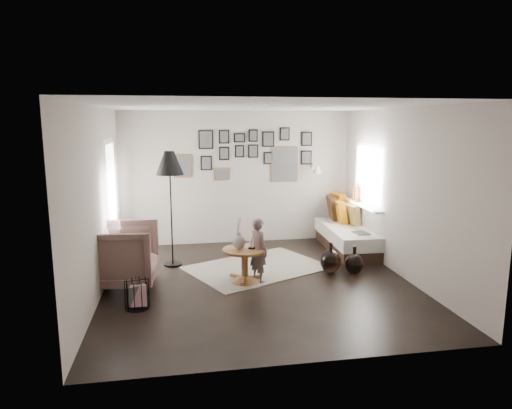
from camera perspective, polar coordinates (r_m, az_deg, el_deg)
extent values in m
plane|color=black|center=(6.98, 0.30, -9.66)|extent=(4.80, 4.80, 0.00)
plane|color=#ABA095|center=(9.00, -2.39, 3.37)|extent=(4.50, 0.00, 4.50)
plane|color=#ABA095|center=(4.36, 5.89, -4.13)|extent=(4.50, 0.00, 4.50)
plane|color=#ABA095|center=(6.64, -19.17, 0.34)|extent=(0.00, 4.80, 4.80)
plane|color=#ABA095|center=(7.39, 17.77, 1.37)|extent=(0.00, 4.80, 4.80)
plane|color=white|center=(6.57, 0.32, 12.19)|extent=(4.80, 4.80, 0.00)
plane|color=white|center=(7.85, -17.58, 0.03)|extent=(0.00, 2.14, 2.14)
plane|color=white|center=(7.85, -17.58, 0.03)|extent=(0.00, 1.88, 1.88)
plane|color=white|center=(7.85, -17.58, 0.03)|extent=(0.00, 1.93, 1.93)
plane|color=white|center=(8.43, 13.98, 3.63)|extent=(0.00, 1.30, 1.30)
plane|color=white|center=(8.43, 13.98, 3.63)|extent=(0.00, 1.14, 1.14)
cube|color=white|center=(8.49, 13.45, -0.19)|extent=(0.15, 1.32, 0.04)
cylinder|color=#8C4C14|center=(8.78, 12.59, 1.24)|extent=(0.10, 0.10, 0.28)
cylinder|color=#8C4C14|center=(8.94, 12.18, 1.22)|extent=(0.08, 0.08, 0.22)
cube|color=brown|center=(8.89, -9.14, 4.78)|extent=(0.35, 0.03, 0.45)
cube|color=black|center=(8.87, -9.13, 4.77)|extent=(0.30, 0.01, 0.40)
cube|color=black|center=(8.87, -6.29, 8.07)|extent=(0.28, 0.03, 0.36)
cube|color=black|center=(8.85, -6.29, 8.07)|extent=(0.23, 0.01, 0.31)
cube|color=black|center=(8.90, -6.24, 5.18)|extent=(0.22, 0.03, 0.28)
cube|color=black|center=(8.88, -6.23, 5.17)|extent=(0.17, 0.01, 0.23)
cube|color=black|center=(8.90, -4.03, 8.44)|extent=(0.20, 0.03, 0.26)
cube|color=black|center=(8.88, -4.01, 8.43)|extent=(0.15, 0.01, 0.21)
cube|color=black|center=(8.91, -4.00, 6.38)|extent=(0.20, 0.03, 0.26)
cube|color=black|center=(8.90, -3.99, 6.37)|extent=(0.15, 0.01, 0.21)
cube|color=black|center=(8.93, -2.09, 8.34)|extent=(0.22, 0.03, 0.18)
cube|color=black|center=(8.92, -2.07, 8.33)|extent=(0.17, 0.01, 0.13)
cube|color=black|center=(8.95, -2.08, 6.67)|extent=(0.18, 0.03, 0.24)
cube|color=black|center=(8.93, -2.06, 6.66)|extent=(0.13, 0.01, 0.19)
cube|color=black|center=(8.97, -0.36, 8.61)|extent=(0.18, 0.03, 0.24)
cube|color=black|center=(8.96, -0.34, 8.60)|extent=(0.13, 0.01, 0.19)
cube|color=black|center=(8.99, -0.36, 6.69)|extent=(0.20, 0.03, 0.26)
cube|color=black|center=(8.97, -0.34, 6.69)|extent=(0.15, 0.01, 0.21)
cube|color=black|center=(9.03, 1.53, 8.17)|extent=(0.24, 0.03, 0.30)
cube|color=black|center=(9.01, 1.56, 8.16)|extent=(0.19, 0.01, 0.25)
cube|color=black|center=(9.05, 1.52, 5.83)|extent=(0.18, 0.03, 0.24)
cube|color=black|center=(9.03, 1.55, 5.82)|extent=(0.13, 0.01, 0.19)
cube|color=brown|center=(9.13, 3.56, 5.03)|extent=(0.55, 0.03, 0.70)
cube|color=black|center=(9.12, 3.58, 5.02)|extent=(0.50, 0.01, 0.65)
cube|color=black|center=(9.10, 3.60, 8.80)|extent=(0.20, 0.03, 0.26)
cube|color=black|center=(9.08, 3.63, 8.79)|extent=(0.15, 0.01, 0.21)
cube|color=black|center=(9.22, 6.34, 8.15)|extent=(0.22, 0.03, 0.28)
cube|color=black|center=(9.20, 6.37, 8.15)|extent=(0.17, 0.01, 0.23)
cube|color=black|center=(9.24, 6.30, 5.86)|extent=(0.22, 0.03, 0.28)
cube|color=black|center=(9.22, 6.33, 5.85)|extent=(0.17, 0.01, 0.23)
cube|color=brown|center=(8.94, -4.29, 3.82)|extent=(0.30, 0.03, 0.24)
cube|color=black|center=(8.93, -4.28, 3.81)|extent=(0.25, 0.01, 0.19)
cube|color=white|center=(9.28, 7.19, 4.74)|extent=(0.06, 0.04, 0.10)
cylinder|color=white|center=(9.16, 7.42, 4.80)|extent=(0.02, 0.24, 0.02)
cone|color=white|center=(9.05, 7.65, 4.34)|extent=(0.18, 0.18, 0.14)
cube|color=silver|center=(7.62, 0.16, -7.89)|extent=(2.56, 2.25, 0.01)
cone|color=brown|center=(6.97, -1.42, -9.28)|extent=(0.49, 0.49, 0.09)
cylinder|color=brown|center=(6.91, -1.43, -7.59)|extent=(0.10, 0.10, 0.38)
cylinder|color=brown|center=(6.84, -1.44, -5.70)|extent=(0.66, 0.66, 0.04)
ellipsoid|color=black|center=(6.81, -2.13, -4.70)|extent=(0.19, 0.19, 0.21)
cylinder|color=black|center=(6.78, -2.14, -3.70)|extent=(0.06, 0.06, 0.04)
cylinder|color=black|center=(6.85, -0.52, -5.43)|extent=(0.11, 0.11, 0.02)
cube|color=black|center=(8.82, 11.53, -4.85)|extent=(0.89, 1.94, 0.22)
cube|color=beige|center=(8.77, 11.58, -3.46)|extent=(0.95, 2.00, 0.24)
cube|color=#C9750B|center=(9.42, 10.05, -0.16)|extent=(0.28, 0.58, 0.56)
cube|color=#372011|center=(9.28, 9.44, -0.48)|extent=(0.30, 0.53, 0.50)
cube|color=brown|center=(9.23, 11.29, -0.67)|extent=(0.34, 0.52, 0.48)
cube|color=#C9750B|center=(9.03, 10.42, -0.94)|extent=(0.27, 0.48, 0.46)
cube|color=brown|center=(8.92, 11.78, -1.25)|extent=(0.27, 0.45, 0.42)
cube|color=black|center=(8.25, 13.00, -3.47)|extent=(0.26, 0.33, 0.02)
imported|color=brown|center=(7.00, -16.45, -6.07)|extent=(1.08, 1.05, 0.92)
cube|color=silver|center=(7.05, -16.41, -5.81)|extent=(0.46, 0.47, 0.19)
cylinder|color=black|center=(7.89, -10.34, -7.35)|extent=(0.30, 0.30, 0.03)
cylinder|color=black|center=(7.68, -10.54, -1.38)|extent=(0.03, 0.03, 1.71)
cone|color=black|center=(7.55, -10.76, 5.14)|extent=(0.45, 0.45, 0.38)
cube|color=black|center=(6.21, -14.64, -10.94)|extent=(0.22, 0.18, 0.28)
cube|color=silver|center=(6.19, -14.39, -11.00)|extent=(0.21, 0.08, 0.28)
ellipsoid|color=black|center=(7.42, 9.29, -7.03)|extent=(0.33, 0.33, 0.38)
cylinder|color=black|center=(7.35, 9.35, -5.17)|extent=(0.05, 0.05, 0.12)
ellipsoid|color=black|center=(7.44, 12.16, -7.26)|extent=(0.29, 0.29, 0.34)
cylinder|color=black|center=(7.38, 12.22, -5.58)|extent=(0.05, 0.05, 0.12)
imported|color=#685252|center=(6.85, 0.31, -5.73)|extent=(0.38, 0.43, 0.98)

